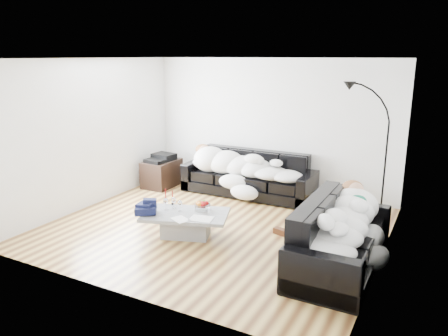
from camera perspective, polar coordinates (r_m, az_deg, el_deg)
The scene contains 24 objects.
ground at distance 6.99m, azimuth -1.16°, elevation -7.71°, with size 5.00×5.00×0.00m, color brown.
wall_back at distance 8.62m, azimuth 6.10°, elevation 5.46°, with size 5.00×0.02×2.60m, color silver.
wall_left at distance 8.11m, azimuth -16.91°, elevation 4.34°, with size 0.02×4.50×2.60m, color silver.
wall_right at distance 5.85m, azimuth 20.73°, elevation 0.27°, with size 0.02×4.50×2.60m, color silver.
ceiling at distance 6.47m, azimuth -1.28°, elevation 14.12°, with size 5.00×5.00×0.00m, color white.
sofa_back at distance 8.46m, azimuth 3.19°, elevation -0.76°, with size 2.56×0.89×0.84m, color black.
sofa_right at distance 5.82m, azimuth 15.10°, elevation -8.39°, with size 2.13×0.91×0.86m, color black.
sleeper_back at distance 8.36m, azimuth 3.07°, elevation 0.60°, with size 2.17×0.75×0.43m, color white, non-canonical shape.
sleeper_right at distance 5.74m, azimuth 15.24°, elevation -6.44°, with size 1.83×0.77×0.45m, color white, non-canonical shape.
teal_cushion at distance 6.34m, azimuth 16.10°, elevation -3.76°, with size 0.36×0.30×0.20m, color #0D5F43.
coffee_table at distance 6.62m, azimuth -5.02°, elevation -7.37°, with size 1.26×0.73×0.37m, color #939699.
fruit_bowl at distance 6.63m, azimuth -2.82°, elevation -4.91°, with size 0.25×0.25×0.15m, color white.
wine_glass_a at distance 6.74m, azimuth -6.57°, elevation -4.58°, with size 0.07×0.07×0.17m, color white.
wine_glass_b at distance 6.69m, azimuth -7.61°, elevation -4.69°, with size 0.08×0.08×0.18m, color white.
wine_glass_c at distance 6.60m, azimuth -5.78°, elevation -4.96°, with size 0.07×0.07×0.17m, color white.
candle_left at distance 6.96m, azimuth -7.63°, elevation -3.69°, with size 0.04×0.04×0.24m, color maroon.
candle_right at distance 6.91m, azimuth -6.75°, elevation -3.88°, with size 0.04×0.04×0.22m, color maroon.
newspaper_a at distance 6.32m, azimuth -2.97°, elevation -6.58°, with size 0.33×0.25×0.01m, color silver.
newspaper_b at distance 6.31m, azimuth -5.71°, elevation -6.67°, with size 0.27×0.19×0.01m, color silver.
navy_jacket at distance 6.59m, azimuth -10.06°, elevation -4.46°, with size 0.33×0.27×0.16m, color black, non-canonical shape.
shoes at distance 6.78m, azimuth 8.41°, elevation -8.15°, with size 0.46×0.33×0.10m, color #472311, non-canonical shape.
av_cabinet at distance 9.12m, azimuth -8.14°, elevation -0.70°, with size 0.54×0.79×0.54m, color black.
stereo at distance 9.04m, azimuth -8.21°, elevation 1.37°, with size 0.44×0.34×0.13m, color black.
floor_lamp at distance 7.72m, azimuth 20.36°, elevation 1.15°, with size 0.71×0.29×1.96m, color black, non-canonical shape.
Camera 1 is at (3.15, -5.66, 2.65)m, focal length 35.00 mm.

